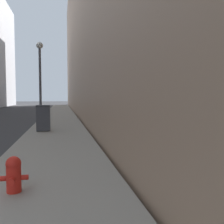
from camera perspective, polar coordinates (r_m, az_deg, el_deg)
sidewalk_right at (r=21.49m, az=-11.94°, el=-1.22°), size 2.91×60.00×0.15m
building_right_stone at (r=31.48m, az=2.68°, el=19.11°), size 12.00×60.00×20.57m
fire_hydrant at (r=4.79m, az=-21.57°, el=-12.95°), size 0.49×0.38×0.63m
trash_bin at (r=12.57m, az=-15.41°, el=-1.28°), size 0.65×0.61×1.26m
lamppost at (r=16.60m, az=-16.11°, el=8.11°), size 0.42×0.42×5.11m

